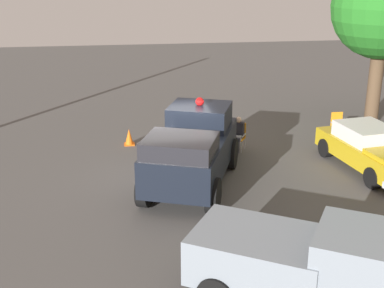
{
  "coord_description": "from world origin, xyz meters",
  "views": [
    {
      "loc": [
        1.64,
        15.64,
        6.7
      ],
      "look_at": [
        -0.54,
        0.57,
        1.39
      ],
      "focal_mm": 48.71,
      "sensor_mm": 36.0,
      "label": 1
    }
  ],
  "objects_px": {
    "classic_hot_rod": "(371,149)",
    "lawn_chair_near_truck": "(239,134)",
    "spectator_seated": "(238,133)",
    "traffic_cone": "(129,137)",
    "parked_pickup": "(308,264)",
    "spectator_standing": "(220,129)",
    "lawn_chair_by_car": "(338,123)",
    "oak_tree_right": "(384,8)",
    "vintage_fire_truck": "(194,147)"
  },
  "relations": [
    {
      "from": "classic_hot_rod",
      "to": "lawn_chair_near_truck",
      "type": "xyz_separation_m",
      "value": [
        3.97,
        -2.61,
        -0.16
      ]
    },
    {
      "from": "spectator_seated",
      "to": "traffic_cone",
      "type": "distance_m",
      "value": 4.22
    },
    {
      "from": "lawn_chair_near_truck",
      "to": "parked_pickup",
      "type": "bearing_deg",
      "value": 85.19
    },
    {
      "from": "lawn_chair_near_truck",
      "to": "spectator_standing",
      "type": "bearing_deg",
      "value": 26.31
    },
    {
      "from": "traffic_cone",
      "to": "lawn_chair_by_car",
      "type": "bearing_deg",
      "value": 178.19
    },
    {
      "from": "lawn_chair_by_car",
      "to": "traffic_cone",
      "type": "height_order",
      "value": "lawn_chair_by_car"
    },
    {
      "from": "lawn_chair_near_truck",
      "to": "lawn_chair_by_car",
      "type": "bearing_deg",
      "value": -168.67
    },
    {
      "from": "parked_pickup",
      "to": "lawn_chair_near_truck",
      "type": "height_order",
      "value": "parked_pickup"
    },
    {
      "from": "spectator_seated",
      "to": "classic_hot_rod",
      "type": "bearing_deg",
      "value": 148.33
    },
    {
      "from": "parked_pickup",
      "to": "spectator_seated",
      "type": "relative_size",
      "value": 3.91
    },
    {
      "from": "oak_tree_right",
      "to": "lawn_chair_near_truck",
      "type": "bearing_deg",
      "value": 20.91
    },
    {
      "from": "parked_pickup",
      "to": "traffic_cone",
      "type": "height_order",
      "value": "parked_pickup"
    },
    {
      "from": "vintage_fire_truck",
      "to": "classic_hot_rod",
      "type": "distance_m",
      "value": 6.14
    },
    {
      "from": "classic_hot_rod",
      "to": "lawn_chair_by_car",
      "type": "distance_m",
      "value": 3.48
    },
    {
      "from": "spectator_standing",
      "to": "traffic_cone",
      "type": "xyz_separation_m",
      "value": [
        3.29,
        -1.51,
        -0.66
      ]
    },
    {
      "from": "lawn_chair_near_truck",
      "to": "traffic_cone",
      "type": "height_order",
      "value": "lawn_chair_near_truck"
    },
    {
      "from": "spectator_standing",
      "to": "classic_hot_rod",
      "type": "bearing_deg",
      "value": 155.02
    },
    {
      "from": "vintage_fire_truck",
      "to": "spectator_seated",
      "type": "relative_size",
      "value": 4.91
    },
    {
      "from": "parked_pickup",
      "to": "lawn_chair_by_car",
      "type": "distance_m",
      "value": 11.58
    },
    {
      "from": "spectator_seated",
      "to": "spectator_standing",
      "type": "relative_size",
      "value": 0.77
    },
    {
      "from": "lawn_chair_near_truck",
      "to": "spectator_seated",
      "type": "xyz_separation_m",
      "value": [
        0.07,
        0.11,
        0.11
      ]
    },
    {
      "from": "classic_hot_rod",
      "to": "oak_tree_right",
      "type": "bearing_deg",
      "value": -116.79
    },
    {
      "from": "oak_tree_right",
      "to": "spectator_seated",
      "type": "bearing_deg",
      "value": 21.58
    },
    {
      "from": "vintage_fire_truck",
      "to": "spectator_seated",
      "type": "height_order",
      "value": "vintage_fire_truck"
    },
    {
      "from": "vintage_fire_truck",
      "to": "traffic_cone",
      "type": "xyz_separation_m",
      "value": [
        1.94,
        -4.0,
        -0.89
      ]
    },
    {
      "from": "spectator_seated",
      "to": "oak_tree_right",
      "type": "distance_m",
      "value": 8.29
    },
    {
      "from": "lawn_chair_by_car",
      "to": "lawn_chair_near_truck",
      "type": "bearing_deg",
      "value": 11.33
    },
    {
      "from": "lawn_chair_by_car",
      "to": "spectator_seated",
      "type": "height_order",
      "value": "spectator_seated"
    },
    {
      "from": "vintage_fire_truck",
      "to": "spectator_seated",
      "type": "xyz_separation_m",
      "value": [
        -2.07,
        -2.76,
        -0.5
      ]
    },
    {
      "from": "parked_pickup",
      "to": "lawn_chair_by_car",
      "type": "bearing_deg",
      "value": -116.05
    },
    {
      "from": "vintage_fire_truck",
      "to": "classic_hot_rod",
      "type": "height_order",
      "value": "vintage_fire_truck"
    },
    {
      "from": "oak_tree_right",
      "to": "traffic_cone",
      "type": "relative_size",
      "value": 11.26
    },
    {
      "from": "lawn_chair_by_car",
      "to": "spectator_standing",
      "type": "xyz_separation_m",
      "value": [
        5.07,
        1.25,
        0.37
      ]
    },
    {
      "from": "classic_hot_rod",
      "to": "traffic_cone",
      "type": "bearing_deg",
      "value": -24.84
    },
    {
      "from": "spectator_seated",
      "to": "traffic_cone",
      "type": "bearing_deg",
      "value": -17.12
    },
    {
      "from": "vintage_fire_truck",
      "to": "oak_tree_right",
      "type": "relative_size",
      "value": 0.89
    },
    {
      "from": "parked_pickup",
      "to": "spectator_seated",
      "type": "xyz_separation_m",
      "value": [
        -0.73,
        -9.42,
        -0.29
      ]
    },
    {
      "from": "parked_pickup",
      "to": "classic_hot_rod",
      "type": "bearing_deg",
      "value": -124.57
    },
    {
      "from": "lawn_chair_near_truck",
      "to": "spectator_seated",
      "type": "height_order",
      "value": "spectator_seated"
    },
    {
      "from": "vintage_fire_truck",
      "to": "spectator_standing",
      "type": "height_order",
      "value": "vintage_fire_truck"
    },
    {
      "from": "traffic_cone",
      "to": "classic_hot_rod",
      "type": "bearing_deg",
      "value": 155.16
    },
    {
      "from": "spectator_standing",
      "to": "traffic_cone",
      "type": "height_order",
      "value": "spectator_standing"
    },
    {
      "from": "lawn_chair_near_truck",
      "to": "spectator_seated",
      "type": "distance_m",
      "value": 0.17
    },
    {
      "from": "classic_hot_rod",
      "to": "oak_tree_right",
      "type": "xyz_separation_m",
      "value": [
        -2.58,
        -5.11,
        4.21
      ]
    },
    {
      "from": "spectator_standing",
      "to": "traffic_cone",
      "type": "relative_size",
      "value": 2.64
    },
    {
      "from": "lawn_chair_near_truck",
      "to": "lawn_chair_by_car",
      "type": "xyz_separation_m",
      "value": [
        -4.28,
        -0.86,
        0.0
      ]
    },
    {
      "from": "oak_tree_right",
      "to": "parked_pickup",
      "type": "bearing_deg",
      "value": 58.58
    },
    {
      "from": "spectator_standing",
      "to": "lawn_chair_by_car",
      "type": "bearing_deg",
      "value": -166.17
    },
    {
      "from": "classic_hot_rod",
      "to": "parked_pickup",
      "type": "xyz_separation_m",
      "value": [
        4.78,
        6.93,
        0.24
      ]
    },
    {
      "from": "vintage_fire_truck",
      "to": "parked_pickup",
      "type": "bearing_deg",
      "value": 101.36
    }
  ]
}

